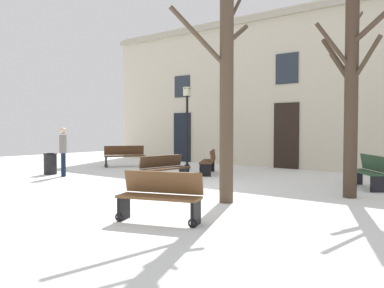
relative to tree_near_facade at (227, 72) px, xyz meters
The scene contains 12 objects.
ground_plane 4.12m from the tree_near_facade, 168.06° to the left, with size 32.42×32.42×0.00m, color white.
building_facade 8.83m from the tree_near_facade, 108.11° to the left, with size 20.26×0.60×6.81m.
tree_near_facade is the anchor object (origin of this frame).
tree_right_of_center 3.21m from the tree_near_facade, 50.95° to the left, with size 2.10×2.03×4.88m.
streetlamp 7.67m from the tree_near_facade, 136.72° to the left, with size 0.30×0.30×3.48m.
litter_bin 8.76m from the tree_near_facade, behind, with size 0.49×0.49×0.78m.
bench_near_lamp 3.50m from the tree_near_facade, 85.87° to the right, with size 1.65×0.99×0.93m.
bench_back_to_back_left 9.89m from the tree_near_facade, 152.62° to the left, with size 1.40×1.74×0.93m.
bench_facing_shops 4.48m from the tree_near_facade, 155.77° to the left, with size 0.67×1.76×0.87m.
bench_near_center_tree 5.42m from the tree_near_facade, 66.73° to the left, with size 1.42×1.58×0.96m.
bench_far_corner 6.40m from the tree_near_facade, 130.78° to the left, with size 1.37×1.80×0.91m.
person_crossing_plaza 7.68m from the tree_near_facade, behind, with size 0.43×0.41×1.74m.
Camera 1 is at (8.11, -8.42, 1.73)m, focal length 38.46 mm.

